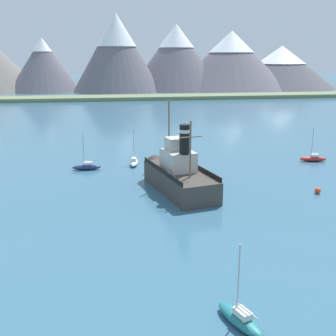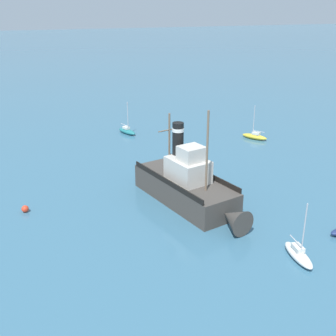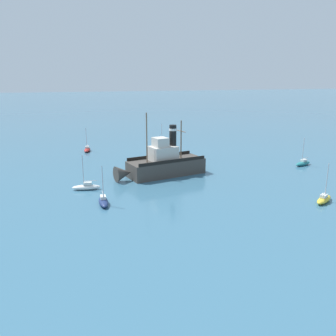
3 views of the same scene
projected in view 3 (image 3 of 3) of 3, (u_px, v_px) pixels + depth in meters
name	position (u px, v px, depth m)	size (l,w,h in m)	color
ground_plane	(167.00, 175.00, 55.76)	(600.00, 600.00, 0.00)	#38667F
old_tugboat	(163.00, 164.00, 55.31)	(6.97, 14.79, 9.90)	#423D38
sailboat_navy	(103.00, 201.00, 43.06)	(3.83, 1.19, 4.90)	navy
sailboat_red	(87.00, 149.00, 73.09)	(3.94, 1.85, 4.90)	#B22823
sailboat_white	(86.00, 187.00, 48.62)	(1.63, 3.92, 4.90)	white
sailboat_yellow	(324.00, 199.00, 43.81)	(2.98, 3.79, 4.90)	gold
sailboat_grey	(163.00, 144.00, 78.98)	(2.29, 3.95, 4.90)	gray
sailboat_teal	(303.00, 163.00, 61.72)	(2.36, 3.94, 4.90)	#23757A
mooring_buoy	(160.00, 152.00, 70.77)	(0.68, 0.68, 0.68)	red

